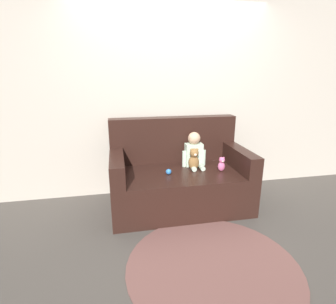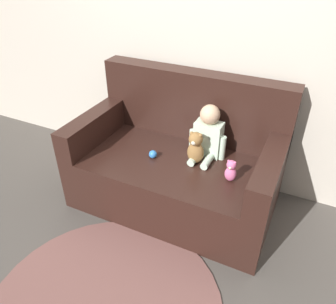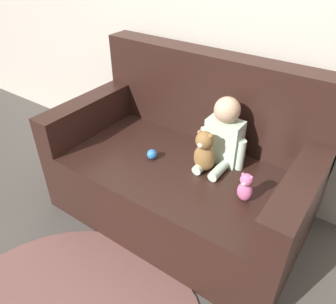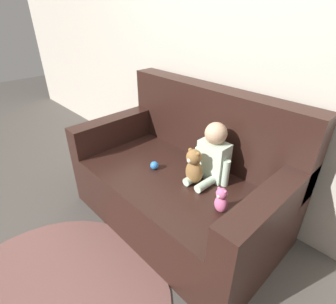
# 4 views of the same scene
# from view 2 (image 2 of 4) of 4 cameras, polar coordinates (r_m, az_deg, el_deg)

# --- Properties ---
(ground_plane) EXTENTS (12.00, 12.00, 0.00)m
(ground_plane) POSITION_cam_2_polar(r_m,az_deg,el_deg) (2.98, 1.15, -8.43)
(ground_plane) COLOR #4C4742
(wall_back) EXTENTS (8.00, 0.05, 2.60)m
(wall_back) POSITION_cam_2_polar(r_m,az_deg,el_deg) (2.83, 6.49, 19.09)
(wall_back) COLOR beige
(wall_back) RESTS_ON ground_plane
(couch) EXTENTS (1.67, 0.95, 1.08)m
(couch) POSITION_cam_2_polar(r_m,az_deg,el_deg) (2.81, 1.82, -2.06)
(couch) COLOR black
(couch) RESTS_ON ground_plane
(person_baby) EXTENTS (0.31, 0.31, 0.44)m
(person_baby) POSITION_cam_2_polar(r_m,az_deg,el_deg) (2.64, 6.97, 3.03)
(person_baby) COLOR silver
(person_baby) RESTS_ON couch
(teddy_bear_brown) EXTENTS (0.13, 0.13, 0.28)m
(teddy_bear_brown) POSITION_cam_2_polar(r_m,az_deg,el_deg) (2.55, 4.81, 0.70)
(teddy_bear_brown) COLOR olive
(teddy_bear_brown) RESTS_ON couch
(plush_toy_side) EXTENTS (0.09, 0.08, 0.18)m
(plush_toy_side) POSITION_cam_2_polar(r_m,az_deg,el_deg) (2.42, 10.88, -3.23)
(plush_toy_side) COLOR #DB6699
(plush_toy_side) RESTS_ON couch
(toy_ball) EXTENTS (0.07, 0.07, 0.07)m
(toy_ball) POSITION_cam_2_polar(r_m,az_deg,el_deg) (2.66, -2.65, -0.39)
(toy_ball) COLOR #337FDB
(toy_ball) RESTS_ON couch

